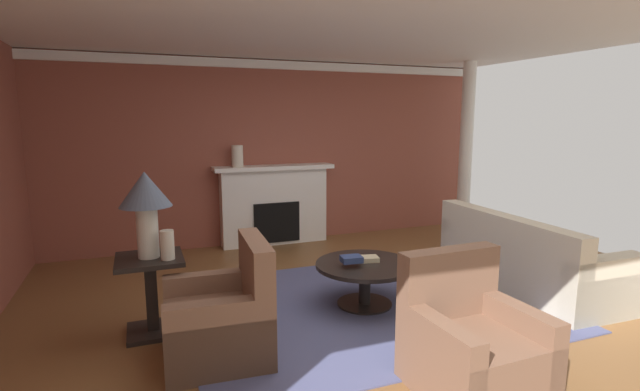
% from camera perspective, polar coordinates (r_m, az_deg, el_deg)
% --- Properties ---
extents(ground_plane, '(8.40, 8.40, 0.00)m').
position_cam_1_polar(ground_plane, '(4.84, 3.65, -13.65)').
color(ground_plane, brown).
extents(wall_fireplace, '(7.06, 0.12, 2.75)m').
position_cam_1_polar(wall_fireplace, '(7.22, -6.07, 5.21)').
color(wall_fireplace, brown).
rests_on(wall_fireplace, ground_plane).
extents(ceiling_panel, '(7.06, 6.30, 0.06)m').
position_cam_1_polar(ceiling_panel, '(4.81, 2.42, 19.95)').
color(ceiling_panel, white).
extents(crown_moulding, '(7.06, 0.08, 0.12)m').
position_cam_1_polar(crown_moulding, '(7.16, -6.08, 15.54)').
color(crown_moulding, white).
extents(area_rug, '(3.54, 2.74, 0.01)m').
position_cam_1_polar(area_rug, '(4.95, 5.42, -13.08)').
color(area_rug, '#4C517A').
rests_on(area_rug, ground_plane).
extents(fireplace, '(1.80, 0.35, 1.20)m').
position_cam_1_polar(fireplace, '(7.12, -5.57, -1.39)').
color(fireplace, white).
rests_on(fireplace, ground_plane).
extents(sofa, '(0.97, 2.13, 0.85)m').
position_cam_1_polar(sofa, '(5.80, 23.66, -7.39)').
color(sofa, beige).
rests_on(sofa, ground_plane).
extents(armchair_near_window, '(0.85, 0.85, 0.95)m').
position_cam_1_polar(armchair_near_window, '(3.93, -11.78, -14.63)').
color(armchair_near_window, brown).
rests_on(armchair_near_window, ground_plane).
extents(armchair_facing_fireplace, '(0.82, 0.82, 0.95)m').
position_cam_1_polar(armchair_facing_fireplace, '(3.61, 17.93, -17.22)').
color(armchair_facing_fireplace, brown).
rests_on(armchair_facing_fireplace, ground_plane).
extents(coffee_table, '(1.00, 1.00, 0.45)m').
position_cam_1_polar(coffee_table, '(4.83, 5.48, -9.47)').
color(coffee_table, black).
rests_on(coffee_table, ground_plane).
extents(side_table, '(0.56, 0.56, 0.70)m').
position_cam_1_polar(side_table, '(4.46, -19.84, -10.76)').
color(side_table, black).
rests_on(side_table, ground_plane).
extents(table_lamp, '(0.44, 0.44, 0.75)m').
position_cam_1_polar(table_lamp, '(4.26, -20.46, -0.26)').
color(table_lamp, beige).
rests_on(table_lamp, side_table).
extents(vase_on_side_table, '(0.12, 0.12, 0.25)m').
position_cam_1_polar(vase_on_side_table, '(4.22, -18.07, -5.73)').
color(vase_on_side_table, beige).
rests_on(vase_on_side_table, side_table).
extents(vase_mantel_left, '(0.17, 0.17, 0.31)m').
position_cam_1_polar(vase_mantel_left, '(6.84, -10.02, 4.73)').
color(vase_mantel_left, beige).
rests_on(vase_mantel_left, fireplace).
extents(book_red_cover, '(0.22, 0.19, 0.05)m').
position_cam_1_polar(book_red_cover, '(4.86, 5.97, -7.66)').
color(book_red_cover, tan).
rests_on(book_red_cover, coffee_table).
extents(book_art_folio, '(0.22, 0.17, 0.06)m').
position_cam_1_polar(book_art_folio, '(4.65, 3.85, -7.72)').
color(book_art_folio, navy).
rests_on(book_art_folio, coffee_table).
extents(column_white, '(0.20, 0.20, 2.75)m').
position_cam_1_polar(column_white, '(7.72, 17.30, 5.11)').
color(column_white, white).
rests_on(column_white, ground_plane).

